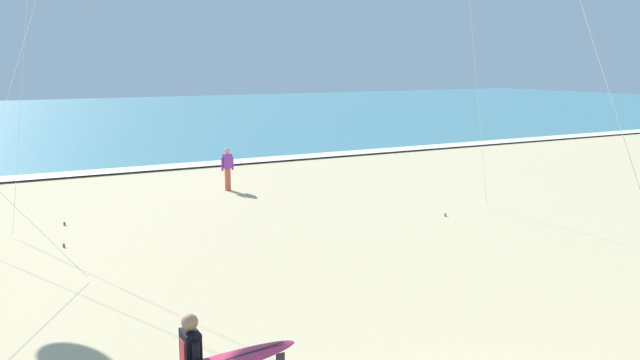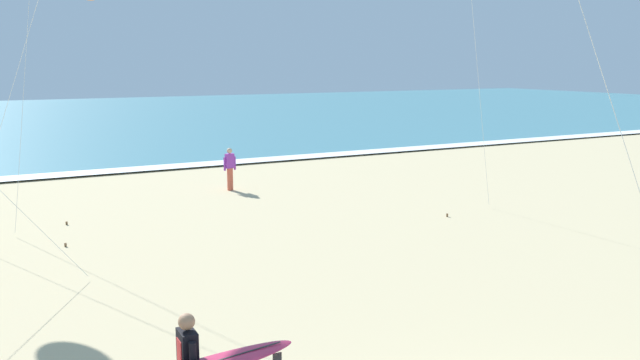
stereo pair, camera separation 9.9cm
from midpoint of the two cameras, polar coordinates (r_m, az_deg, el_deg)
The scene contains 3 objects.
ocean_water at distance 59.37m, azimuth -23.30°, elevation 4.77°, with size 160.00×60.00×0.08m, color teal.
shoreline_foam at distance 30.09m, azimuth -17.87°, elevation 0.73°, with size 160.00×1.41×0.01m, color white.
bystander_purple_top at distance 24.94m, azimuth -8.05°, elevation 0.95°, with size 0.50×0.22×1.59m.
Camera 1 is at (-5.41, -4.13, 4.76)m, focal length 37.30 mm.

